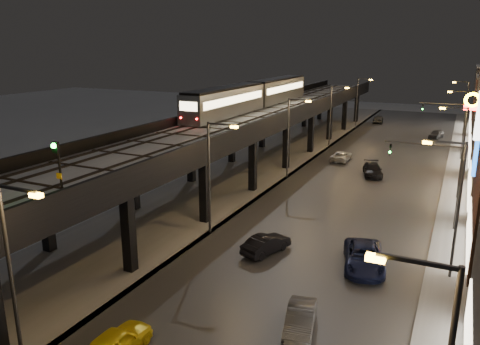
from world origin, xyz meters
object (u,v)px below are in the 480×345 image
at_px(car_onc_white, 373,170).
at_px(car_onc_red, 436,134).
at_px(car_mid_silver, 341,156).
at_px(car_near_white, 266,245).
at_px(car_onc_silver, 300,321).
at_px(car_onc_dark, 364,258).
at_px(subway_train, 255,95).
at_px(car_taxi, 116,344).
at_px(rail_signal, 58,159).
at_px(car_far_white, 378,119).

xyz_separation_m(car_onc_white, car_onc_red, (5.16, 27.52, -0.04)).
relative_size(car_onc_white, car_onc_red, 1.24).
bearing_deg(car_mid_silver, car_near_white, 93.39).
xyz_separation_m(car_mid_silver, car_onc_silver, (7.18, -38.32, 0.03)).
xyz_separation_m(car_onc_silver, car_onc_red, (3.00, 60.17, -0.00)).
distance_m(car_onc_dark, car_onc_white, 24.15).
xyz_separation_m(car_near_white, car_onc_dark, (6.84, 0.57, 0.09)).
xyz_separation_m(subway_train, car_onc_dark, (20.17, -27.48, -7.49)).
bearing_deg(car_taxi, subway_train, -74.86).
distance_m(subway_train, car_onc_silver, 41.48).
bearing_deg(car_onc_white, car_onc_red, 63.92).
distance_m(car_near_white, car_onc_dark, 6.86).
xyz_separation_m(car_onc_silver, car_onc_white, (-2.16, 32.66, 0.03)).
relative_size(subway_train, car_mid_silver, 7.27).
relative_size(car_near_white, car_onc_white, 0.85).
xyz_separation_m(rail_signal, car_near_white, (6.93, 11.82, -8.21)).
height_order(car_onc_silver, car_onc_red, car_onc_silver).
bearing_deg(rail_signal, car_near_white, 59.62).
bearing_deg(rail_signal, car_onc_dark, 41.99).
bearing_deg(car_far_white, car_onc_dark, 93.15).
bearing_deg(car_onc_white, car_taxi, -113.18).
bearing_deg(car_onc_white, subway_train, 152.16).
height_order(car_mid_silver, car_onc_red, car_onc_red).
relative_size(car_mid_silver, car_far_white, 1.03).
relative_size(car_mid_silver, car_onc_red, 1.18).
xyz_separation_m(subway_train, car_far_white, (10.42, 35.92, -7.51)).
height_order(rail_signal, car_onc_red, rail_signal).
distance_m(subway_train, car_mid_silver, 13.91).
height_order(subway_train, car_onc_white, subway_train).
bearing_deg(car_taxi, car_far_white, -89.25).
relative_size(car_taxi, car_near_white, 1.03).
bearing_deg(rail_signal, car_onc_white, 74.47).
height_order(car_taxi, car_onc_silver, car_taxi).
distance_m(car_far_white, car_onc_red, 16.44).
height_order(car_far_white, car_onc_dark, car_onc_dark).
bearing_deg(car_onc_white, car_far_white, 83.25).
bearing_deg(subway_train, car_near_white, -64.58).
distance_m(car_near_white, car_onc_silver, 9.78).
relative_size(car_far_white, car_onc_dark, 0.80).
height_order(subway_train, car_far_white, subway_train).
relative_size(rail_signal, car_taxi, 0.75).
xyz_separation_m(car_onc_silver, car_onc_dark, (1.54, 8.80, 0.10)).
distance_m(car_taxi, car_near_white, 14.11).
relative_size(car_taxi, car_onc_red, 1.08).
bearing_deg(car_onc_red, car_mid_silver, -100.96).
bearing_deg(car_onc_dark, car_near_white, 170.90).
distance_m(rail_signal, car_onc_dark, 20.23).
bearing_deg(car_onc_white, car_mid_silver, 116.12).
relative_size(car_onc_silver, car_onc_white, 0.84).
height_order(rail_signal, car_onc_silver, rail_signal).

